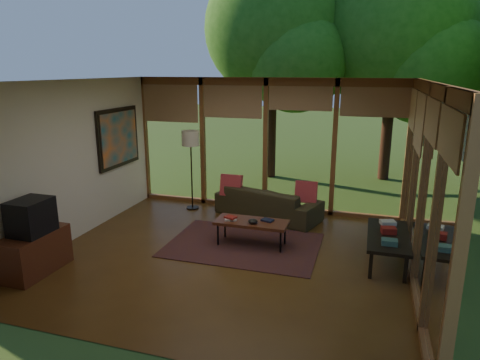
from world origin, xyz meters
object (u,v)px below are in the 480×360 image
(coffee_table, at_px, (252,223))
(television, at_px, (31,217))
(sofa, at_px, (268,202))
(floor_lamp, at_px, (191,143))
(media_cabinet, at_px, (35,253))
(side_console, at_px, (388,237))

(coffee_table, bearing_deg, television, -145.47)
(sofa, xyz_separation_m, floor_lamp, (-1.64, 0.04, 1.10))
(floor_lamp, bearing_deg, sofa, -1.32)
(media_cabinet, height_order, coffee_table, media_cabinet)
(coffee_table, bearing_deg, side_console, -1.15)
(media_cabinet, bearing_deg, side_console, 20.48)
(sofa, xyz_separation_m, television, (-2.64, -3.32, 0.55))
(television, distance_m, side_console, 5.20)
(television, bearing_deg, floor_lamp, 73.45)
(television, xyz_separation_m, coffee_table, (2.71, 1.86, -0.46))
(sofa, relative_size, floor_lamp, 1.25)
(television, height_order, side_console, television)
(sofa, height_order, television, television)
(sofa, distance_m, television, 4.27)
(television, xyz_separation_m, side_console, (4.85, 1.82, -0.44))
(media_cabinet, relative_size, floor_lamp, 0.61)
(media_cabinet, xyz_separation_m, floor_lamp, (1.02, 3.35, 1.11))
(side_console, bearing_deg, television, -159.44)
(sofa, distance_m, floor_lamp, 1.98)
(sofa, distance_m, side_console, 2.67)
(media_cabinet, height_order, television, television)
(side_console, bearing_deg, floor_lamp, 158.29)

